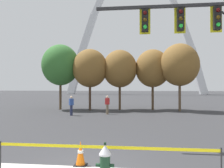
% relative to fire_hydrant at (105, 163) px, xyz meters
% --- Properties ---
extents(fire_hydrant, '(0.46, 0.48, 0.99)m').
position_rel_fire_hydrant_xyz_m(fire_hydrant, '(0.00, 0.00, 0.00)').
color(fire_hydrant, black).
rests_on(fire_hydrant, ground).
extents(caution_tape_barrier, '(5.78, 0.04, 0.89)m').
position_rel_fire_hydrant_xyz_m(caution_tape_barrier, '(-0.04, 0.22, 0.16)').
color(caution_tape_barrier, '#232326').
rests_on(caution_tape_barrier, ground).
extents(traffic_cone_by_hydrant, '(0.36, 0.36, 0.73)m').
position_rel_fire_hydrant_xyz_m(traffic_cone_by_hydrant, '(-0.92, 1.15, -0.11)').
color(traffic_cone_by_hydrant, black).
rests_on(traffic_cone_by_hydrant, ground).
extents(monument_arch, '(42.84, 2.10, 42.16)m').
position_rel_fire_hydrant_xyz_m(monument_arch, '(-0.73, 67.17, 17.98)').
color(monument_arch, silver).
rests_on(monument_arch, ground).
extents(tree_far_left, '(3.84, 3.84, 6.72)m').
position_rel_fire_hydrant_xyz_m(tree_far_left, '(-7.34, 17.75, 4.13)').
color(tree_far_left, brown).
rests_on(tree_far_left, ground).
extents(tree_left_mid, '(3.53, 3.53, 6.18)m').
position_rel_fire_hydrant_xyz_m(tree_left_mid, '(-4.21, 17.66, 3.76)').
color(tree_left_mid, '#473323').
rests_on(tree_left_mid, ground).
extents(tree_center_left, '(3.50, 3.50, 6.13)m').
position_rel_fire_hydrant_xyz_m(tree_center_left, '(-1.24, 18.28, 3.73)').
color(tree_center_left, brown).
rests_on(tree_center_left, ground).
extents(tree_center_right, '(3.53, 3.53, 6.18)m').
position_rel_fire_hydrant_xyz_m(tree_center_right, '(2.11, 18.69, 3.76)').
color(tree_center_right, brown).
rests_on(tree_center_right, ground).
extents(tree_right_mid, '(3.73, 3.73, 6.53)m').
position_rel_fire_hydrant_xyz_m(tree_right_mid, '(4.63, 17.55, 4.00)').
color(tree_right_mid, brown).
rests_on(tree_right_mid, ground).
extents(pedestrian_walking_left, '(0.37, 0.39, 1.59)m').
position_rel_fire_hydrant_xyz_m(pedestrian_walking_left, '(-4.77, 13.05, 0.35)').
color(pedestrian_walking_left, '#232847').
rests_on(pedestrian_walking_left, ground).
extents(pedestrian_standing_center, '(0.39, 0.31, 1.59)m').
position_rel_fire_hydrant_xyz_m(pedestrian_standing_center, '(-1.95, 14.18, 0.35)').
color(pedestrian_standing_center, brown).
rests_on(pedestrian_standing_center, ground).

